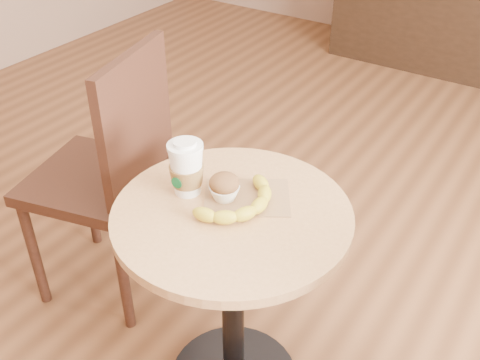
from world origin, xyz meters
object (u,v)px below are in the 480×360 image
at_px(chair_left, 110,170).
at_px(coffee_cup, 186,170).
at_px(banana, 242,201).
at_px(cafe_table, 233,272).
at_px(muffin, 224,187).

height_order(chair_left, coffee_cup, chair_left).
xyz_separation_m(chair_left, banana, (0.65, -0.12, 0.21)).
bearing_deg(cafe_table, chair_left, 166.91).
distance_m(coffee_cup, banana, 0.18).
bearing_deg(banana, coffee_cup, -155.43).
height_order(coffee_cup, banana, coffee_cup).
distance_m(chair_left, muffin, 0.64).
distance_m(coffee_cup, muffin, 0.12).
height_order(muffin, banana, muffin).
xyz_separation_m(muffin, banana, (0.06, -0.01, -0.02)).
height_order(cafe_table, coffee_cup, coffee_cup).
height_order(coffee_cup, muffin, coffee_cup).
bearing_deg(coffee_cup, muffin, 12.32).
relative_size(coffee_cup, muffin, 1.91).
relative_size(cafe_table, muffin, 8.54).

